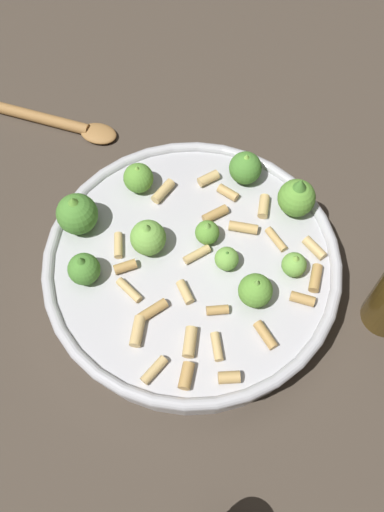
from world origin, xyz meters
The scene contains 3 objects.
ground_plane centered at (0.00, 0.00, 0.00)m, with size 2.40×2.40×0.00m, color #42382D.
cooking_pan centered at (0.00, 0.00, 0.03)m, with size 0.34×0.34×0.11m.
wooden_spoon centered at (0.01, 0.33, 0.01)m, with size 0.15×0.24×0.02m.
Camera 1 is at (-0.20, -0.22, 0.60)m, focal length 38.88 mm.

